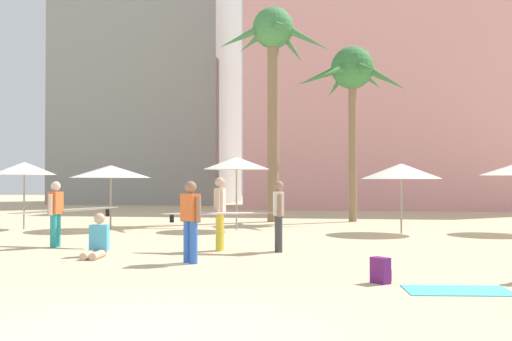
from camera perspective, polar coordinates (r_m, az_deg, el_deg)
name	(u,v)px	position (r m, az deg, el deg)	size (l,w,h in m)	color
ground	(134,337)	(6.73, -11.51, -15.22)	(120.00, 120.00, 0.00)	beige
hotel_pink	(409,93)	(38.84, 14.29, 7.17)	(19.50, 8.60, 14.30)	pink
hotel_tower_gray	(152,28)	(48.07, -9.81, 13.14)	(12.18, 10.02, 26.77)	gray
palm_tree_far_left	(273,51)	(25.05, 1.65, 11.28)	(4.59, 4.61, 8.77)	#896B4C
palm_tree_left	(352,76)	(25.12, 9.11, 8.84)	(4.51, 4.32, 7.15)	#896B4C
cafe_umbrella_0	(24,168)	(22.19, -21.12, 0.19)	(2.15, 2.15, 2.31)	gray
cafe_umbrella_2	(401,171)	(19.50, 13.60, -0.07)	(2.52, 2.52, 2.21)	gray
cafe_umbrella_3	(237,163)	(20.26, -1.86, 0.69)	(2.26, 2.26, 2.47)	gray
cafe_umbrella_4	(111,172)	(21.04, -13.61, -0.10)	(2.73, 2.73, 2.19)	gray
beach_towel	(458,290)	(9.69, 18.59, -10.74)	(1.56, 0.85, 0.01)	#4CC6D6
backpack	(381,271)	(10.05, 11.76, -9.29)	(0.35, 0.35, 0.42)	#641E66
person_far_left	(219,211)	(14.22, -3.54, -3.90)	(2.76, 0.80, 1.74)	gold
person_near_left	(97,241)	(13.61, -14.83, -6.53)	(0.46, 0.92, 0.95)	#D1A889
person_mid_left	(58,211)	(15.99, -18.24, -3.66)	(3.21, 0.87, 1.64)	teal
person_mid_center	(279,213)	(14.07, 2.15, -4.03)	(0.30, 0.61, 1.66)	#3D3D42
person_far_right	(191,218)	(12.20, -6.23, -4.51)	(0.54, 0.44, 1.66)	blue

